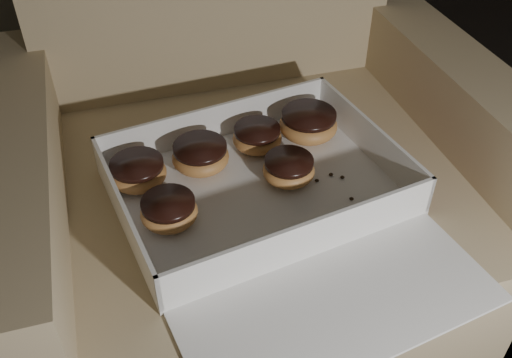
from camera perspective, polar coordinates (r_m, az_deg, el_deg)
name	(u,v)px	position (r m, az deg, el deg)	size (l,w,h in m)	color
armchair	(251,197)	(1.06, -0.54, -1.81)	(0.85, 0.72, 0.89)	tan
bakery_box	(271,203)	(0.86, 1.52, -2.38)	(0.49, 0.56, 0.07)	white
donut_a	(169,211)	(0.83, -8.70, -3.16)	(0.08, 0.08, 0.04)	#C08743
donut_b	(289,169)	(0.90, 3.29, 1.02)	(0.08, 0.08, 0.04)	#C08743
donut_c	(200,156)	(0.92, -5.57, 2.34)	(0.09, 0.09, 0.05)	#C08743
donut_d	(138,172)	(0.90, -11.72, 0.66)	(0.09, 0.09, 0.04)	#C08743
donut_e	(308,124)	(0.99, 5.25, 5.50)	(0.10, 0.10, 0.05)	#C08743
donut_f	(257,137)	(0.96, 0.11, 4.23)	(0.08, 0.08, 0.04)	#C08743
crumb_a	(317,181)	(0.91, 6.11, -0.15)	(0.01, 0.01, 0.00)	black
crumb_b	(352,199)	(0.88, 9.53, -1.96)	(0.01, 0.01, 0.00)	black
crumb_c	(342,177)	(0.92, 8.63, 0.18)	(0.01, 0.01, 0.00)	black
crumb_d	(308,233)	(0.82, 5.19, -5.36)	(0.01, 0.01, 0.00)	black
crumb_e	(331,174)	(0.92, 7.51, 0.46)	(0.01, 0.01, 0.00)	black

